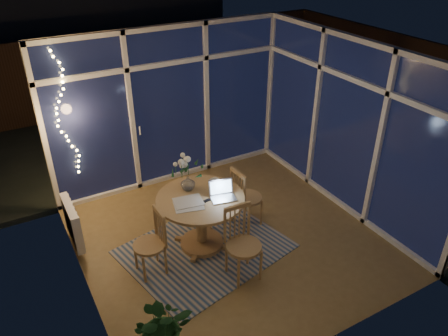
{
  "coord_description": "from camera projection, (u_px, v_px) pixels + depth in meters",
  "views": [
    {
      "loc": [
        -2.47,
        -4.21,
        3.97
      ],
      "look_at": [
        0.04,
        0.25,
        1.02
      ],
      "focal_mm": 35.0,
      "sensor_mm": 36.0,
      "label": 1
    }
  ],
  "objects": [
    {
      "name": "floor",
      "position": [
        230.0,
        238.0,
        6.21
      ],
      "size": [
        4.0,
        4.0,
        0.0
      ],
      "primitive_type": "plane",
      "color": "olive",
      "rests_on": "ground"
    },
    {
      "name": "ceiling",
      "position": [
        232.0,
        57.0,
        4.91
      ],
      "size": [
        4.0,
        4.0,
        0.0
      ],
      "primitive_type": "plane",
      "color": "white",
      "rests_on": "wall_back"
    },
    {
      "name": "wall_back",
      "position": [
        169.0,
        107.0,
        7.07
      ],
      "size": [
        4.0,
        0.04,
        2.6
      ],
      "primitive_type": "cube",
      "color": "beige",
      "rests_on": "floor"
    },
    {
      "name": "wall_front",
      "position": [
        339.0,
        248.0,
        4.05
      ],
      "size": [
        4.0,
        0.04,
        2.6
      ],
      "primitive_type": "cube",
      "color": "beige",
      "rests_on": "floor"
    },
    {
      "name": "wall_left",
      "position": [
        71.0,
        202.0,
        4.71
      ],
      "size": [
        0.04,
        4.0,
        2.6
      ],
      "primitive_type": "cube",
      "color": "beige",
      "rests_on": "floor"
    },
    {
      "name": "wall_right",
      "position": [
        348.0,
        126.0,
        6.41
      ],
      "size": [
        0.04,
        4.0,
        2.6
      ],
      "primitive_type": "cube",
      "color": "beige",
      "rests_on": "floor"
    },
    {
      "name": "window_wall_back",
      "position": [
        170.0,
        107.0,
        7.04
      ],
      "size": [
        4.0,
        0.1,
        2.6
      ],
      "primitive_type": "cube",
      "color": "white",
      "rests_on": "floor"
    },
    {
      "name": "window_wall_right",
      "position": [
        346.0,
        127.0,
        6.39
      ],
      "size": [
        0.1,
        4.0,
        2.6
      ],
      "primitive_type": "cube",
      "color": "white",
      "rests_on": "floor"
    },
    {
      "name": "radiator",
      "position": [
        72.0,
        223.0,
        5.86
      ],
      "size": [
        0.1,
        0.7,
        0.58
      ],
      "primitive_type": "cube",
      "color": "silver",
      "rests_on": "wall_left"
    },
    {
      "name": "fairy_lights",
      "position": [
        64.0,
        116.0,
        6.16
      ],
      "size": [
        0.24,
        0.1,
        1.85
      ],
      "primitive_type": null,
      "color": "#FFD066",
      "rests_on": "window_wall_back"
    },
    {
      "name": "garden_patio",
      "position": [
        142.0,
        115.0,
        10.22
      ],
      "size": [
        12.0,
        6.0,
        0.1
      ],
      "primitive_type": "cube",
      "color": "black",
      "rests_on": "ground"
    },
    {
      "name": "garden_fence",
      "position": [
        109.0,
        72.0,
        9.91
      ],
      "size": [
        11.0,
        0.08,
        1.8
      ],
      "primitive_type": "cube",
      "color": "#3B2315",
      "rests_on": "ground"
    },
    {
      "name": "garden_shrubs",
      "position": [
        103.0,
        132.0,
        8.21
      ],
      "size": [
        0.9,
        0.9,
        0.9
      ],
      "primitive_type": "sphere",
      "color": "black",
      "rests_on": "ground"
    },
    {
      "name": "rug",
      "position": [
        205.0,
        249.0,
        6.0
      ],
      "size": [
        2.36,
        2.05,
        0.01
      ],
      "primitive_type": "cube",
      "rotation": [
        0.0,
        0.0,
        0.21
      ],
      "color": "#B7A895",
      "rests_on": "floor"
    },
    {
      "name": "dining_table",
      "position": [
        201.0,
        222.0,
        5.88
      ],
      "size": [
        1.39,
        1.39,
        0.79
      ],
      "primitive_type": "cylinder",
      "rotation": [
        0.0,
        0.0,
        0.21
      ],
      "color": "#A27449",
      "rests_on": "floor"
    },
    {
      "name": "chair_left",
      "position": [
        149.0,
        244.0,
        5.4
      ],
      "size": [
        0.44,
        0.44,
        0.91
      ],
      "primitive_type": "cube",
      "rotation": [
        0.0,
        0.0,
        -1.54
      ],
      "color": "#A27449",
      "rests_on": "floor"
    },
    {
      "name": "chair_right",
      "position": [
        247.0,
        196.0,
        6.27
      ],
      "size": [
        0.48,
        0.48,
        0.97
      ],
      "primitive_type": "cube",
      "rotation": [
        0.0,
        0.0,
        1.64
      ],
      "color": "#A27449",
      "rests_on": "floor"
    },
    {
      "name": "chair_front",
      "position": [
        244.0,
        245.0,
        5.32
      ],
      "size": [
        0.48,
        0.48,
        1.0
      ],
      "primitive_type": "cube",
      "rotation": [
        0.0,
        0.0,
        -0.03
      ],
      "color": "#A27449",
      "rests_on": "floor"
    },
    {
      "name": "laptop",
      "position": [
        223.0,
        191.0,
        5.61
      ],
      "size": [
        0.37,
        0.34,
        0.24
      ],
      "primitive_type": null,
      "rotation": [
        0.0,
        0.0,
        -0.22
      ],
      "color": "silver",
      "rests_on": "dining_table"
    },
    {
      "name": "flower_vase",
      "position": [
        188.0,
        183.0,
        5.8
      ],
      "size": [
        0.24,
        0.24,
        0.21
      ],
      "primitive_type": "imported",
      "rotation": [
        0.0,
        0.0,
        0.21
      ],
      "color": "silver",
      "rests_on": "dining_table"
    },
    {
      "name": "bowl",
      "position": [
        215.0,
        182.0,
        5.99
      ],
      "size": [
        0.18,
        0.18,
        0.04
      ],
      "primitive_type": "imported",
      "rotation": [
        0.0,
        0.0,
        0.21
      ],
      "color": "silver",
      "rests_on": "dining_table"
    },
    {
      "name": "newspapers",
      "position": [
        190.0,
        203.0,
        5.56
      ],
      "size": [
        0.4,
        0.32,
        0.01
      ],
      "primitive_type": "cube",
      "rotation": [
        0.0,
        0.0,
        -0.13
      ],
      "color": "silver",
      "rests_on": "dining_table"
    },
    {
      "name": "phone",
      "position": [
        207.0,
        200.0,
        5.62
      ],
      "size": [
        0.11,
        0.07,
        0.01
      ],
      "primitive_type": "cube",
      "rotation": [
        0.0,
        0.0,
        0.18
      ],
      "color": "black",
      "rests_on": "dining_table"
    },
    {
      "name": "potted_plant",
      "position": [
        164.0,
        333.0,
        4.34
      ],
      "size": [
        0.62,
        0.56,
        0.76
      ],
      "primitive_type": "imported",
      "rotation": [
        0.0,
        0.0,
        -0.19
      ],
      "color": "#1B4B21",
      "rests_on": "floor"
    }
  ]
}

